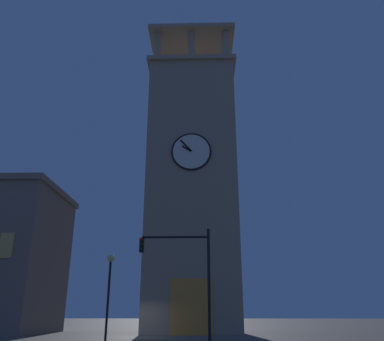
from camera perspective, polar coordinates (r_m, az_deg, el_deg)
The scene contains 4 objects.
ground_plane at distance 28.95m, azimuth -7.96°, elevation -22.79°, with size 200.00×200.00×0.00m, color #56544F.
clocktower at distance 35.91m, azimuth 0.05°, elevation -2.24°, with size 8.32×7.25×30.79m.
traffic_signal_near at distance 21.27m, azimuth -0.87°, elevation -13.59°, with size 3.77×0.41×5.82m.
street_lamp at distance 25.01m, azimuth -11.86°, elevation -15.14°, with size 0.44×0.44×4.90m.
Camera 1 is at (-4.45, 28.57, 1.52)m, focal length 36.86 mm.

